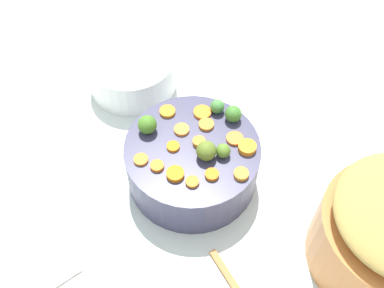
% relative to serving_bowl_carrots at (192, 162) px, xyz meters
% --- Properties ---
extents(tabletop, '(2.40, 2.40, 0.02)m').
position_rel_serving_bowl_carrots_xyz_m(tabletop, '(-0.03, -0.00, -0.06)').
color(tabletop, silver).
rests_on(tabletop, ground).
extents(serving_bowl_carrots, '(0.27, 0.27, 0.11)m').
position_rel_serving_bowl_carrots_xyz_m(serving_bowl_carrots, '(0.00, 0.00, 0.00)').
color(serving_bowl_carrots, '#393853').
rests_on(serving_bowl_carrots, tabletop).
extents(carrot_slice_0, '(0.03, 0.03, 0.01)m').
position_rel_serving_bowl_carrots_xyz_m(carrot_slice_0, '(0.01, -0.01, 0.06)').
color(carrot_slice_0, orange).
rests_on(carrot_slice_0, serving_bowl_carrots).
extents(carrot_slice_1, '(0.03, 0.03, 0.01)m').
position_rel_serving_bowl_carrots_xyz_m(carrot_slice_1, '(-0.06, 0.04, 0.06)').
color(carrot_slice_1, orange).
rests_on(carrot_slice_1, serving_bowl_carrots).
extents(carrot_slice_2, '(0.04, 0.04, 0.01)m').
position_rel_serving_bowl_carrots_xyz_m(carrot_slice_2, '(-0.01, 0.10, 0.06)').
color(carrot_slice_2, orange).
rests_on(carrot_slice_2, serving_bowl_carrots).
extents(carrot_slice_3, '(0.03, 0.03, 0.01)m').
position_rel_serving_bowl_carrots_xyz_m(carrot_slice_3, '(-0.03, 0.07, 0.06)').
color(carrot_slice_3, orange).
rests_on(carrot_slice_3, serving_bowl_carrots).
extents(carrot_slice_4, '(0.05, 0.05, 0.01)m').
position_rel_serving_bowl_carrots_xyz_m(carrot_slice_4, '(0.00, -0.09, 0.06)').
color(carrot_slice_4, orange).
rests_on(carrot_slice_4, serving_bowl_carrots).
extents(carrot_slice_5, '(0.03, 0.03, 0.01)m').
position_rel_serving_bowl_carrots_xyz_m(carrot_slice_5, '(0.05, -0.04, 0.06)').
color(carrot_slice_5, orange).
rests_on(carrot_slice_5, serving_bowl_carrots).
extents(carrot_slice_6, '(0.04, 0.04, 0.01)m').
position_rel_serving_bowl_carrots_xyz_m(carrot_slice_6, '(-0.08, 0.01, 0.06)').
color(carrot_slice_6, orange).
rests_on(carrot_slice_6, serving_bowl_carrots).
extents(carrot_slice_7, '(0.05, 0.05, 0.01)m').
position_rel_serving_bowl_carrots_xyz_m(carrot_slice_7, '(0.09, 0.03, 0.06)').
color(carrot_slice_7, orange).
rests_on(carrot_slice_7, serving_bowl_carrots).
extents(carrot_slice_8, '(0.04, 0.04, 0.01)m').
position_rel_serving_bowl_carrots_xyz_m(carrot_slice_8, '(-0.07, -0.02, 0.06)').
color(carrot_slice_8, orange).
rests_on(carrot_slice_8, serving_bowl_carrots).
extents(carrot_slice_9, '(0.05, 0.05, 0.01)m').
position_rel_serving_bowl_carrots_xyz_m(carrot_slice_9, '(0.08, -0.04, 0.06)').
color(carrot_slice_9, orange).
rests_on(carrot_slice_9, serving_bowl_carrots).
extents(carrot_slice_10, '(0.03, 0.03, 0.01)m').
position_rel_serving_bowl_carrots_xyz_m(carrot_slice_10, '(0.01, 0.04, 0.06)').
color(carrot_slice_10, orange).
rests_on(carrot_slice_10, serving_bowl_carrots).
extents(carrot_slice_11, '(0.04, 0.04, 0.01)m').
position_rel_serving_bowl_carrots_xyz_m(carrot_slice_11, '(0.04, 0.01, 0.06)').
color(carrot_slice_11, orange).
rests_on(carrot_slice_11, serving_bowl_carrots).
extents(carrot_slice_12, '(0.04, 0.04, 0.01)m').
position_rel_serving_bowl_carrots_xyz_m(carrot_slice_12, '(-0.02, -0.10, 0.06)').
color(carrot_slice_12, orange).
rests_on(carrot_slice_12, serving_bowl_carrots).
extents(carrot_slice_13, '(0.04, 0.04, 0.01)m').
position_rel_serving_bowl_carrots_xyz_m(carrot_slice_13, '(-0.08, -0.08, 0.06)').
color(carrot_slice_13, orange).
rests_on(carrot_slice_13, serving_bowl_carrots).
extents(brussels_sprout_0, '(0.03, 0.03, 0.03)m').
position_rel_serving_bowl_carrots_xyz_m(brussels_sprout_0, '(0.08, -0.07, 0.07)').
color(brussels_sprout_0, '#45863D').
rests_on(brussels_sprout_0, serving_bowl_carrots).
extents(brussels_sprout_1, '(0.04, 0.04, 0.04)m').
position_rel_serving_bowl_carrots_xyz_m(brussels_sprout_1, '(-0.03, -0.02, 0.07)').
color(brussels_sprout_1, olive).
rests_on(brussels_sprout_1, serving_bowl_carrots).
extents(brussels_sprout_2, '(0.03, 0.03, 0.03)m').
position_rel_serving_bowl_carrots_xyz_m(brussels_sprout_2, '(-0.03, -0.05, 0.07)').
color(brussels_sprout_2, '#597F2A').
rests_on(brussels_sprout_2, serving_bowl_carrots).
extents(brussels_sprout_3, '(0.03, 0.03, 0.03)m').
position_rel_serving_bowl_carrots_xyz_m(brussels_sprout_3, '(0.05, -0.09, 0.07)').
color(brussels_sprout_3, '#428030').
rests_on(brussels_sprout_3, serving_bowl_carrots).
extents(brussels_sprout_4, '(0.04, 0.04, 0.04)m').
position_rel_serving_bowl_carrots_xyz_m(brussels_sprout_4, '(0.06, 0.08, 0.07)').
color(brussels_sprout_4, '#467B25').
rests_on(brussels_sprout_4, serving_bowl_carrots).
extents(casserole_dish, '(0.21, 0.21, 0.09)m').
position_rel_serving_bowl_carrots_xyz_m(casserole_dish, '(0.29, 0.09, -0.01)').
color(casserole_dish, white).
rests_on(casserole_dish, tabletop).
extents(dish_towel, '(0.17, 0.17, 0.01)m').
position_rel_serving_bowl_carrots_xyz_m(dish_towel, '(-0.14, 0.32, -0.05)').
color(dish_towel, beige).
rests_on(dish_towel, tabletop).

